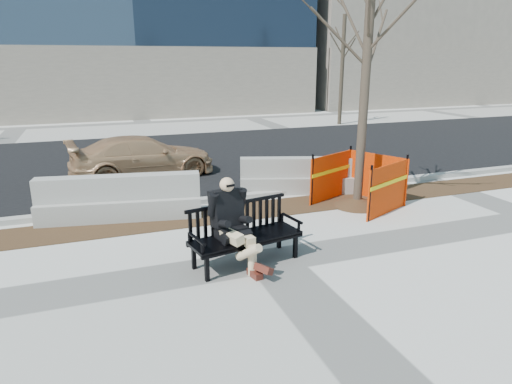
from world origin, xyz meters
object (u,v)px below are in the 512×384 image
tree_fence (357,206)px  jersey_barrier_right (302,192)px  bench (246,263)px  seated_man (231,265)px  sedan (144,177)px  jersey_barrier_left (122,219)px

tree_fence → jersey_barrier_right: 1.66m
bench → jersey_barrier_right: bearing=41.2°
seated_man → tree_fence: (3.75, 2.07, 0.00)m
tree_fence → sedan: (-4.41, 4.52, 0.00)m
jersey_barrier_left → jersey_barrier_right: 4.61m
bench → tree_fence: tree_fence is taller
seated_man → jersey_barrier_right: bearing=38.6°
jersey_barrier_left → bench: bearing=-49.3°
tree_fence → jersey_barrier_right: bearing=116.0°
sedan → jersey_barrier_left: bearing=158.9°
seated_man → jersey_barrier_left: 3.42m
bench → sedan: (-0.92, 6.60, 0.00)m
sedan → jersey_barrier_right: (3.68, -3.03, 0.00)m
seated_man → tree_fence: 4.28m
bench → tree_fence: 4.05m
sedan → tree_fence: bearing=-142.6°
bench → tree_fence: size_ratio=0.32×
seated_man → jersey_barrier_right: size_ratio=0.47×
sedan → jersey_barrier_right: sedan is taller
tree_fence → jersey_barrier_right: tree_fence is taller
jersey_barrier_left → jersey_barrier_right: bearing=16.2°
bench → jersey_barrier_right: 4.51m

